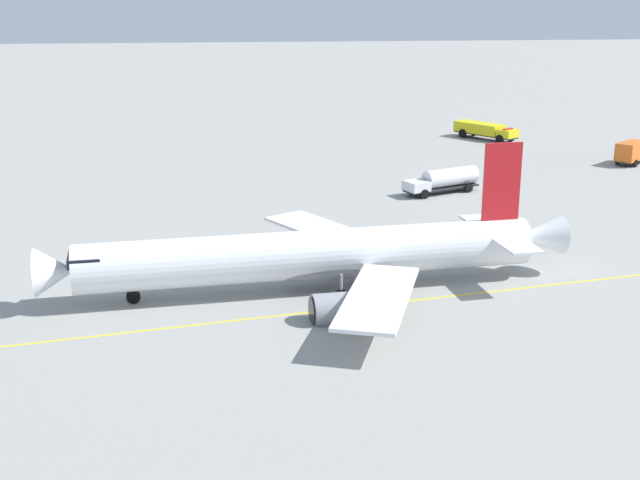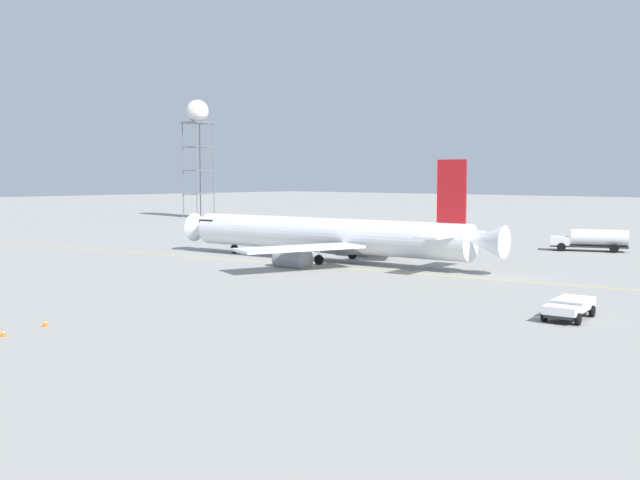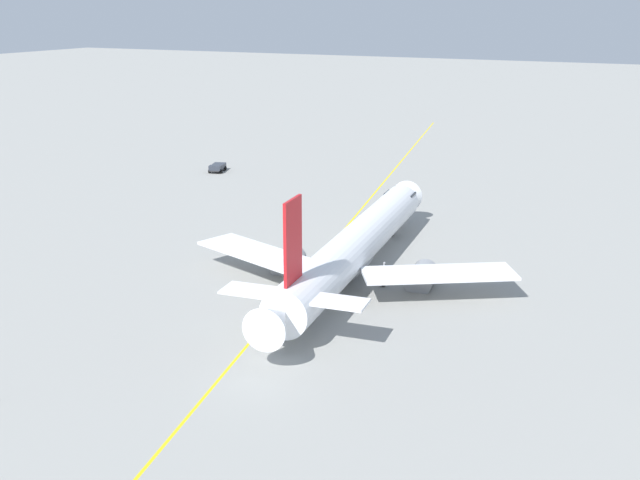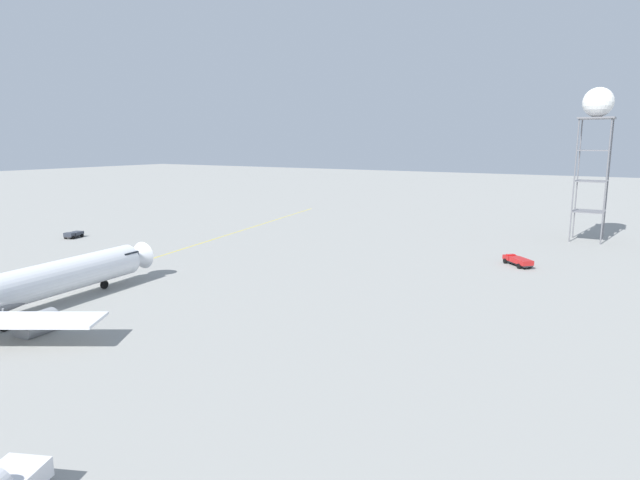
% 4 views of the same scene
% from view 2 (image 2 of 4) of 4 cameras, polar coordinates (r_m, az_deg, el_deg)
% --- Properties ---
extents(ground_plane, '(600.00, 600.00, 0.00)m').
position_cam_2_polar(ground_plane, '(82.28, 1.62, -1.71)').
color(ground_plane, gray).
extents(airliner_main, '(31.23, 43.00, 11.88)m').
position_cam_2_polar(airliner_main, '(82.18, 0.55, 0.25)').
color(airliner_main, white).
rests_on(airliner_main, ground_plane).
extents(fuel_tanker_truck, '(5.96, 9.75, 2.87)m').
position_cam_2_polar(fuel_tanker_truck, '(99.75, 20.85, 0.06)').
color(fuel_tanker_truck, '#232326').
rests_on(fuel_tanker_truck, ground_plane).
extents(pushback_tug_truck, '(5.35, 2.97, 1.30)m').
position_cam_2_polar(pushback_tug_truck, '(51.82, 19.29, -5.06)').
color(pushback_tug_truck, '#232326').
rests_on(pushback_tug_truck, ground_plane).
extents(ops_pickup_truck, '(5.13, 5.18, 1.41)m').
position_cam_2_polar(ops_pickup_truck, '(150.06, -4.88, 1.62)').
color(ops_pickup_truck, '#232326').
rests_on(ops_pickup_truck, ground_plane).
extents(radar_tower, '(6.02, 6.02, 28.19)m').
position_cam_2_polar(radar_tower, '(176.38, -9.74, 9.56)').
color(radar_tower, slate).
rests_on(radar_tower, ground_plane).
extents(taxiway_centreline, '(36.38, 190.07, 0.01)m').
position_cam_2_polar(taxiway_centreline, '(81.63, -4.39, -1.77)').
color(taxiway_centreline, yellow).
rests_on(taxiway_centreline, ground_plane).
extents(safety_cone_near, '(0.36, 0.36, 0.55)m').
position_cam_2_polar(safety_cone_near, '(49.73, -21.06, -6.16)').
color(safety_cone_near, orange).
rests_on(safety_cone_near, ground_plane).
extents(safety_cone_mid, '(0.36, 0.36, 0.55)m').
position_cam_2_polar(safety_cone_mid, '(47.63, -23.97, -6.74)').
color(safety_cone_mid, orange).
rests_on(safety_cone_mid, ground_plane).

